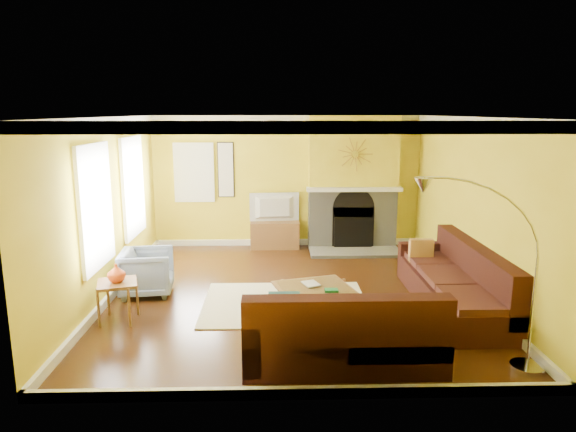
{
  "coord_description": "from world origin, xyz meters",
  "views": [
    {
      "loc": [
        -0.26,
        -7.57,
        2.78
      ],
      "look_at": [
        -0.04,
        0.4,
        1.15
      ],
      "focal_mm": 32.0,
      "sensor_mm": 36.0,
      "label": 1
    }
  ],
  "objects_px": {
    "armchair": "(147,272)",
    "side_table": "(118,301)",
    "arc_lamp": "(482,278)",
    "coffee_table": "(315,302)",
    "sectional_sofa": "(372,285)",
    "media_console": "(275,235)"
  },
  "relations": [
    {
      "from": "sectional_sofa",
      "to": "coffee_table",
      "type": "relative_size",
      "value": 3.54
    },
    {
      "from": "sectional_sofa",
      "to": "media_console",
      "type": "xyz_separation_m",
      "value": [
        -1.32,
        3.7,
        -0.17
      ]
    },
    {
      "from": "coffee_table",
      "to": "armchair",
      "type": "distance_m",
      "value": 2.69
    },
    {
      "from": "coffee_table",
      "to": "side_table",
      "type": "distance_m",
      "value": 2.67
    },
    {
      "from": "side_table",
      "to": "coffee_table",
      "type": "bearing_deg",
      "value": 2.63
    },
    {
      "from": "side_table",
      "to": "arc_lamp",
      "type": "xyz_separation_m",
      "value": [
        4.29,
        -1.49,
        0.79
      ]
    },
    {
      "from": "sectional_sofa",
      "to": "media_console",
      "type": "bearing_deg",
      "value": 109.67
    },
    {
      "from": "coffee_table",
      "to": "side_table",
      "type": "relative_size",
      "value": 1.82
    },
    {
      "from": "armchair",
      "to": "side_table",
      "type": "height_order",
      "value": "armchair"
    },
    {
      "from": "armchair",
      "to": "arc_lamp",
      "type": "xyz_separation_m",
      "value": [
        4.15,
        -2.52,
        0.71
      ]
    },
    {
      "from": "sectional_sofa",
      "to": "coffee_table",
      "type": "height_order",
      "value": "sectional_sofa"
    },
    {
      "from": "coffee_table",
      "to": "arc_lamp",
      "type": "relative_size",
      "value": 0.47
    },
    {
      "from": "armchair",
      "to": "arc_lamp",
      "type": "relative_size",
      "value": 0.37
    },
    {
      "from": "coffee_table",
      "to": "side_table",
      "type": "bearing_deg",
      "value": -177.37
    },
    {
      "from": "arc_lamp",
      "to": "sectional_sofa",
      "type": "bearing_deg",
      "value": 118.91
    },
    {
      "from": "sectional_sofa",
      "to": "arc_lamp",
      "type": "relative_size",
      "value": 1.67
    },
    {
      "from": "coffee_table",
      "to": "media_console",
      "type": "distance_m",
      "value": 3.67
    },
    {
      "from": "side_table",
      "to": "sectional_sofa",
      "type": "bearing_deg",
      "value": 0.93
    },
    {
      "from": "coffee_table",
      "to": "media_console",
      "type": "xyz_separation_m",
      "value": [
        -0.55,
        3.63,
        0.08
      ]
    },
    {
      "from": "coffee_table",
      "to": "arc_lamp",
      "type": "distance_m",
      "value": 2.44
    },
    {
      "from": "media_console",
      "to": "side_table",
      "type": "xyz_separation_m",
      "value": [
        -2.11,
        -3.75,
        0.0
      ]
    },
    {
      "from": "side_table",
      "to": "media_console",
      "type": "bearing_deg",
      "value": 60.61
    }
  ]
}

